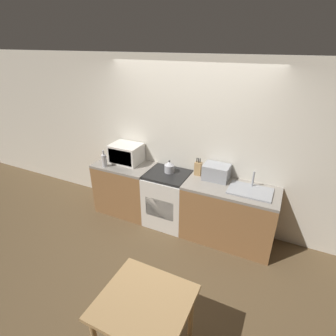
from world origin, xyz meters
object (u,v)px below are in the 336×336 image
Objects in this scene: stove_range at (168,198)px; kettle at (169,167)px; dining_table at (144,309)px; bottle at (104,160)px; toaster_oven at (216,172)px; microwave at (126,153)px.

kettle is (-0.00, 0.06, 0.54)m from stove_range.
dining_table is (0.72, -1.97, 0.19)m from stove_range.
dining_table is (1.76, -1.76, -0.37)m from bottle.
stove_range is 2.42× the size of toaster_oven.
dining_table is (0.00, -2.12, -0.37)m from toaster_oven.
bottle is at bearing -168.22° from toaster_oven.
kettle is at bearing 109.58° from dining_table.
microwave is 0.64× the size of dining_table.
toaster_oven reaches higher than dining_table.
bottle is (-1.04, -0.28, 0.02)m from kettle.
stove_range reaches higher than dining_table.
toaster_oven is 2.15m from dining_table.
stove_range is at bearing -89.25° from kettle.
microwave is 0.38m from bottle.
bottle is (-0.22, -0.31, -0.05)m from microwave.
stove_range is at bearing 11.76° from bottle.
bottle is at bearing -126.06° from microwave.
kettle reaches higher than dining_table.
stove_range is 1.16× the size of dining_table.
stove_range is 1.20m from bottle.
kettle is at bearing -172.75° from toaster_oven.
microwave is 1.74× the size of bottle.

